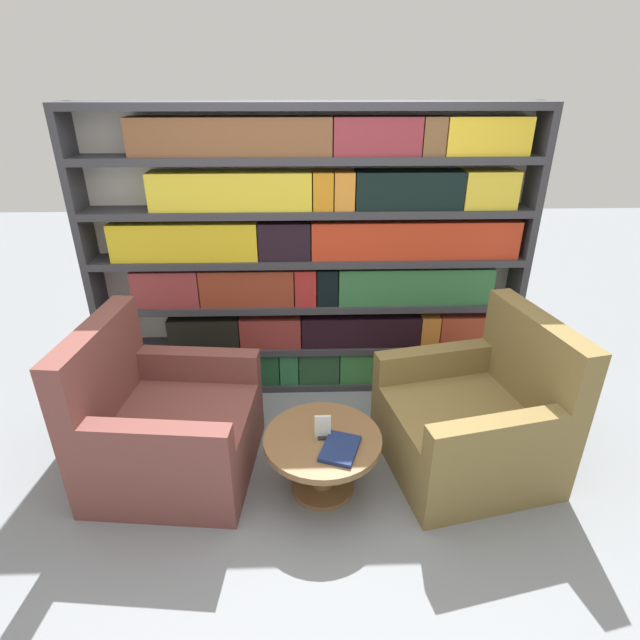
# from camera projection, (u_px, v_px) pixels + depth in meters

# --- Properties ---
(ground_plane) EXTENTS (14.00, 14.00, 0.00)m
(ground_plane) POSITION_uv_depth(u_px,v_px,m) (312.00, 503.00, 2.87)
(ground_plane) COLOR gray
(bookshelf) EXTENTS (3.11, 0.30, 2.07)m
(bookshelf) POSITION_uv_depth(u_px,v_px,m) (317.00, 260.00, 3.57)
(bookshelf) COLOR silver
(bookshelf) RESTS_ON ground_plane
(armchair_left) EXTENTS (0.99, 0.97, 0.97)m
(armchair_left) POSITION_uv_depth(u_px,v_px,m) (166.00, 427.00, 2.99)
(armchair_left) COLOR brown
(armchair_left) RESTS_ON ground_plane
(armchair_right) EXTENTS (1.07, 1.06, 0.97)m
(armchair_right) POSITION_uv_depth(u_px,v_px,m) (474.00, 421.00, 3.04)
(armchair_right) COLOR olive
(armchair_right) RESTS_ON ground_plane
(coffee_table) EXTENTS (0.67, 0.67, 0.38)m
(coffee_table) POSITION_uv_depth(u_px,v_px,m) (323.00, 452.00, 2.85)
(coffee_table) COLOR brown
(coffee_table) RESTS_ON ground_plane
(table_sign) EXTENTS (0.09, 0.06, 0.15)m
(table_sign) POSITION_uv_depth(u_px,v_px,m) (323.00, 428.00, 2.78)
(table_sign) COLOR black
(table_sign) RESTS_ON coffee_table
(stray_book) EXTENTS (0.25, 0.30, 0.02)m
(stray_book) POSITION_uv_depth(u_px,v_px,m) (340.00, 448.00, 2.70)
(stray_book) COLOR navy
(stray_book) RESTS_ON coffee_table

